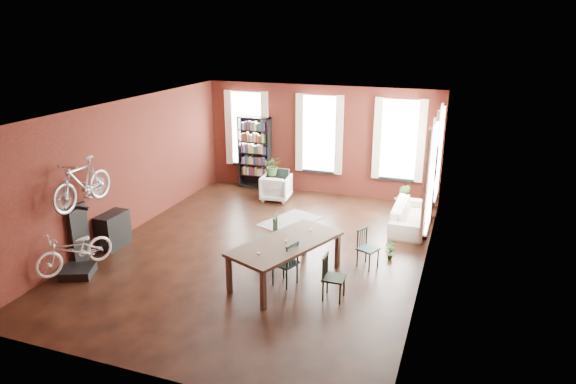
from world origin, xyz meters
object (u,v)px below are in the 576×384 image
at_px(dining_chair_c, 334,278).
at_px(dining_chair_d, 368,249).
at_px(dining_chair_b, 266,238).
at_px(dining_chair_a, 285,263).
at_px(cream_sofa, 411,212).
at_px(bicycle_floor, 72,233).
at_px(plant_stand, 271,186).
at_px(bike_trainer, 78,271).
at_px(dining_table, 286,261).
at_px(console_table, 113,230).
at_px(bookshelf, 255,153).
at_px(white_armchair, 276,186).

bearing_deg(dining_chair_c, dining_chair_d, -13.11).
bearing_deg(dining_chair_b, dining_chair_a, 28.12).
bearing_deg(cream_sofa, bicycle_floor, 129.81).
xyz_separation_m(dining_chair_a, plant_stand, (-2.20, 4.85, -0.13)).
xyz_separation_m(dining_chair_d, bike_trainer, (-5.45, -2.38, -0.33)).
xyz_separation_m(dining_table, console_table, (-4.24, 0.16, -0.00)).
distance_m(dining_table, bookshelf, 6.16).
height_order(bookshelf, bike_trainer, bookshelf).
relative_size(dining_chair_a, plant_stand, 1.39).
xyz_separation_m(cream_sofa, bicycle_floor, (-5.98, -4.98, 0.55)).
bearing_deg(dining_chair_a, plant_stand, -137.76).
xyz_separation_m(dining_table, cream_sofa, (1.99, 3.66, 0.00)).
bearing_deg(console_table, dining_chair_d, 9.46).
xyz_separation_m(white_armchair, cream_sofa, (3.92, -0.81, 0.00)).
distance_m(bookshelf, cream_sofa, 5.28).
bearing_deg(dining_chair_b, cream_sofa, 125.55).
height_order(dining_chair_a, cream_sofa, dining_chair_a).
distance_m(bike_trainer, bicycle_floor, 0.87).
relative_size(dining_table, dining_chair_b, 2.33).
bearing_deg(cream_sofa, white_armchair, 78.34).
relative_size(bookshelf, plant_stand, 3.39).
relative_size(bookshelf, console_table, 2.75).
height_order(dining_table, white_armchair, white_armchair).
bearing_deg(plant_stand, dining_table, -65.20).
bearing_deg(dining_chair_b, dining_table, 32.90).
bearing_deg(cream_sofa, dining_table, 151.51).
distance_m(dining_table, white_armchair, 4.86).
bearing_deg(dining_chair_c, cream_sofa, -13.16).
height_order(dining_table, dining_chair_a, dining_chair_a).
relative_size(white_armchair, cream_sofa, 0.39).
xyz_separation_m(white_armchair, plant_stand, (-0.22, 0.19, -0.08)).
distance_m(dining_chair_b, console_table, 3.58).
distance_m(dining_chair_a, bicycle_floor, 4.23).
height_order(dining_chair_d, plant_stand, dining_chair_d).
relative_size(dining_chair_b, plant_stand, 1.57).
distance_m(dining_chair_a, dining_chair_c, 1.06).
relative_size(console_table, bicycle_floor, 0.51).
distance_m(dining_table, cream_sofa, 4.16).
relative_size(white_armchair, plant_stand, 1.25).
bearing_deg(dining_chair_d, dining_table, 151.92).
bearing_deg(bookshelf, bike_trainer, -99.07).
height_order(console_table, bicycle_floor, bicycle_floor).
bearing_deg(white_armchair, bookshelf, -46.11).
bearing_deg(dining_chair_b, bike_trainer, -71.19).
xyz_separation_m(dining_table, plant_stand, (-2.15, 4.66, -0.08)).
bearing_deg(white_armchair, dining_chair_d, 129.56).
distance_m(dining_chair_a, plant_stand, 5.33).
relative_size(bookshelf, white_armchair, 2.72).
relative_size(dining_table, console_table, 2.96).
bearing_deg(plant_stand, dining_chair_d, -44.87).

